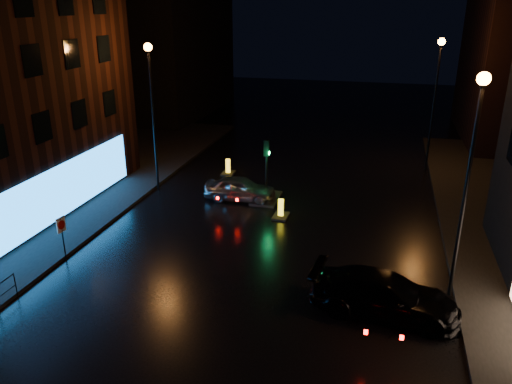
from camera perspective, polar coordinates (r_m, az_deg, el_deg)
ground at (r=16.22m, az=-6.77°, el=-19.34°), size 120.00×120.00×0.00m
building_far_left at (r=51.00m, az=-9.95°, el=16.79°), size 8.00×16.00×14.00m
street_lamp_lfar at (r=28.80m, az=-11.85°, el=10.76°), size 0.44×0.44×8.37m
street_lamp_rnear at (r=18.32m, az=23.39°, el=3.74°), size 0.44×0.44×8.37m
street_lamp_rfar at (r=33.90m, az=19.89°, el=11.46°), size 0.44×0.44×8.37m
traffic_signal at (r=27.95m, az=1.18°, el=0.11°), size 1.40×2.40×3.45m
silver_hatchback at (r=27.85m, az=-1.83°, el=0.40°), size 4.02×1.79×1.34m
dark_sedan at (r=18.54m, az=14.47°, el=-11.31°), size 5.39×2.64×1.51m
bollard_near at (r=25.80m, az=2.85°, el=-2.43°), size 0.78×1.15×0.99m
bollard_far at (r=32.29m, az=-3.20°, el=2.46°), size 0.80×1.16×1.00m
road_sign_left at (r=22.58m, az=-21.34°, el=-3.91°), size 0.11×0.49×2.01m
road_sign_right at (r=20.38m, az=21.83°, el=-6.30°), size 0.18×0.52×2.18m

